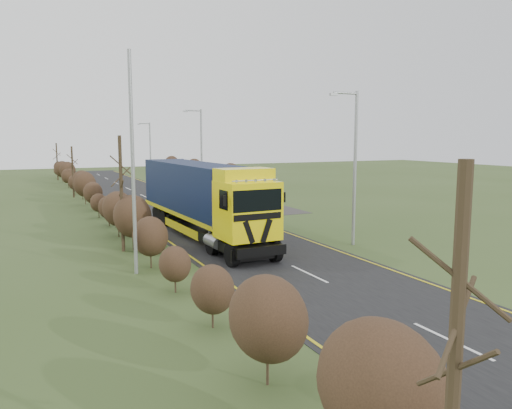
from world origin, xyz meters
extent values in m
plane|color=#364A20|center=(0.00, 0.00, 0.00)|extent=(160.00, 160.00, 0.00)
cube|color=black|center=(0.00, 10.00, 0.01)|extent=(8.00, 120.00, 0.02)
cube|color=#33302D|center=(6.50, 20.00, 0.01)|extent=(6.00, 18.00, 0.02)
cube|color=gold|center=(-3.70, 10.00, 0.03)|extent=(0.12, 116.00, 0.01)
cube|color=gold|center=(3.70, 10.00, 0.03)|extent=(0.12, 116.00, 0.01)
cube|color=silver|center=(0.00, -12.00, 0.03)|extent=(0.12, 3.00, 0.01)
cube|color=silver|center=(0.00, -4.00, 0.03)|extent=(0.12, 3.00, 0.01)
cube|color=silver|center=(0.00, 4.00, 0.03)|extent=(0.12, 3.00, 0.01)
cube|color=silver|center=(0.00, 12.00, 0.03)|extent=(0.12, 3.00, 0.01)
cube|color=silver|center=(0.00, 20.00, 0.03)|extent=(0.12, 3.00, 0.01)
cube|color=silver|center=(0.00, 28.00, 0.03)|extent=(0.12, 3.00, 0.01)
cube|color=silver|center=(0.00, 36.00, 0.03)|extent=(0.12, 3.00, 0.01)
cube|color=silver|center=(0.00, 44.00, 0.03)|extent=(0.12, 3.00, 0.01)
cube|color=silver|center=(0.00, 52.00, 0.03)|extent=(0.12, 3.00, 0.01)
cube|color=silver|center=(0.00, 60.00, 0.03)|extent=(0.12, 3.00, 0.01)
ellipsoid|color=#322116|center=(-5.94, -16.00, 1.85)|extent=(1.97, 2.56, 2.26)
ellipsoid|color=#322116|center=(-6.05, -12.00, 1.69)|extent=(1.80, 2.34, 2.07)
ellipsoid|color=#322116|center=(-5.97, -8.00, 1.26)|extent=(1.34, 1.74, 1.54)
ellipsoid|color=#322116|center=(-6.02, -4.00, 1.14)|extent=(1.21, 1.57, 1.39)
ellipsoid|color=#322116|center=(-6.00, 0.00, 1.49)|extent=(1.58, 2.06, 1.82)
ellipsoid|color=#322116|center=(-5.98, 4.00, 1.84)|extent=(1.96, 2.55, 2.25)
ellipsoid|color=#322116|center=(-6.03, 8.00, 1.72)|extent=(1.83, 2.38, 2.10)
ellipsoid|color=#322116|center=(-5.95, 12.00, 1.28)|extent=(1.37, 1.78, 1.57)
ellipsoid|color=#322116|center=(-6.06, 16.00, 1.13)|extent=(1.20, 1.56, 1.38)
ellipsoid|color=#322116|center=(-5.92, 20.00, 1.46)|extent=(1.55, 2.02, 1.78)
ellipsoid|color=#322116|center=(-6.09, 24.00, 1.83)|extent=(1.95, 2.53, 2.24)
ellipsoid|color=#322116|center=(-5.90, 28.00, 1.74)|extent=(1.85, 2.41, 2.13)
ellipsoid|color=#322116|center=(-6.12, 32.00, 1.31)|extent=(1.40, 1.81, 1.61)
ellipsoid|color=#322116|center=(-5.87, 36.00, 1.12)|extent=(1.19, 1.55, 1.37)
ellipsoid|color=#322116|center=(-6.14, 40.00, 1.43)|extent=(1.52, 1.97, 1.75)
ellipsoid|color=#322116|center=(-5.84, 44.00, 1.81)|extent=(1.93, 2.51, 2.22)
ellipsoid|color=#322116|center=(-6.17, 48.00, 1.76)|extent=(1.88, 2.44, 2.16)
ellipsoid|color=#322116|center=(-5.82, 52.00, 1.34)|extent=(1.43, 1.85, 1.64)
ellipsoid|color=#322116|center=(-6.19, 56.00, 1.12)|extent=(1.19, 1.55, 1.37)
ellipsoid|color=#322116|center=(-5.80, 60.00, 1.40)|extent=(1.49, 1.93, 1.71)
cylinder|color=#372A1B|center=(-6.50, -18.00, 2.86)|extent=(0.18, 0.18, 5.72)
cylinder|color=#372A1B|center=(-6.50, 4.00, 3.03)|extent=(0.18, 0.18, 6.05)
cylinder|color=#372A1B|center=(-6.50, 30.00, 2.53)|extent=(0.18, 0.18, 5.06)
cylinder|color=#372A1B|center=(-6.50, 52.00, 2.57)|extent=(0.18, 0.18, 5.15)
cube|color=black|center=(-1.44, 0.31, 0.74)|extent=(2.74, 4.99, 0.48)
cube|color=yellow|center=(-1.44, -0.65, 2.50)|extent=(2.75, 2.44, 2.76)
cube|color=black|center=(-1.44, -1.76, 0.58)|extent=(2.66, 0.23, 0.58)
cube|color=black|center=(-1.89, -1.82, 1.65)|extent=(0.64, 0.05, 1.14)
cube|color=black|center=(-1.00, -1.82, 1.65)|extent=(0.64, 0.05, 1.14)
cube|color=black|center=(-1.44, -1.79, 3.08)|extent=(2.50, 0.16, 1.01)
cube|color=black|center=(-1.44, -1.82, 2.34)|extent=(2.44, 0.13, 0.30)
cube|color=yellow|center=(-1.44, -0.27, 4.18)|extent=(2.71, 1.59, 0.60)
cylinder|color=silver|center=(-1.44, -1.55, 3.99)|extent=(2.34, 0.15, 0.06)
cube|color=black|center=(-2.96, -1.55, 3.14)|extent=(0.08, 0.12, 0.48)
cube|color=black|center=(0.08, -1.55, 3.14)|extent=(0.08, 0.12, 0.48)
cylinder|color=gray|center=(-2.67, 0.74, 0.80)|extent=(0.65, 1.40, 0.60)
cylinder|color=gray|center=(-0.22, 0.74, 0.80)|extent=(0.65, 1.40, 0.60)
cube|color=yellow|center=(-1.44, 7.22, 1.31)|extent=(3.18, 13.49, 0.26)
cube|color=black|center=(-1.44, 7.22, 2.90)|extent=(3.14, 13.07, 2.92)
cube|color=#101344|center=(-1.44, 13.73, 2.90)|extent=(2.64, 0.16, 2.92)
cube|color=#101344|center=(-1.44, 0.72, 2.90)|extent=(2.64, 0.16, 2.92)
cube|color=black|center=(-1.44, 11.26, 0.69)|extent=(2.59, 3.92, 0.37)
cube|color=yellow|center=(-2.74, 6.16, 0.58)|extent=(0.28, 5.85, 0.48)
cube|color=yellow|center=(-0.15, 6.16, 0.58)|extent=(0.28, 5.85, 0.48)
cylinder|color=black|center=(-2.56, -1.39, 0.55)|extent=(0.38, 1.12, 1.11)
cylinder|color=black|center=(-0.33, -1.39, 0.55)|extent=(0.38, 1.12, 1.11)
cylinder|color=black|center=(-2.56, 1.27, 0.55)|extent=(0.38, 1.12, 1.11)
cylinder|color=black|center=(-0.33, 1.27, 0.55)|extent=(0.38, 1.12, 1.11)
cylinder|color=black|center=(-2.56, 10.31, 0.55)|extent=(0.38, 1.12, 1.11)
cylinder|color=black|center=(-0.33, 10.31, 0.55)|extent=(0.38, 1.12, 1.11)
cylinder|color=black|center=(-2.56, 11.37, 0.55)|extent=(0.38, 1.12, 1.11)
cylinder|color=black|center=(-0.33, 11.37, 0.55)|extent=(0.38, 1.12, 1.11)
cylinder|color=black|center=(-2.56, 12.43, 0.55)|extent=(0.38, 1.12, 1.11)
cylinder|color=black|center=(-0.33, 12.43, 0.55)|extent=(0.38, 1.12, 1.11)
imported|color=#9B1F07|center=(5.03, 15.20, 0.71)|extent=(1.73, 4.21, 1.43)
imported|color=#0B143E|center=(6.02, 23.99, 0.70)|extent=(3.12, 4.47, 1.40)
cylinder|color=#919597|center=(5.39, 0.14, 4.21)|extent=(0.18, 0.18, 8.41)
cylinder|color=#919597|center=(4.64, 0.14, 8.27)|extent=(1.50, 0.12, 0.12)
cube|color=#919597|center=(3.89, 0.14, 8.18)|extent=(0.42, 0.17, 0.13)
cylinder|color=#919597|center=(4.60, 23.32, 4.28)|extent=(0.18, 0.18, 8.57)
cylinder|color=#919597|center=(3.84, 23.32, 8.42)|extent=(1.52, 0.12, 0.12)
cube|color=#919597|center=(3.08, 23.32, 8.33)|extent=(0.43, 0.17, 0.13)
cylinder|color=#919597|center=(4.60, 43.95, 3.92)|extent=(0.18, 0.18, 7.84)
cylinder|color=#919597|center=(3.90, 43.95, 7.71)|extent=(1.39, 0.12, 0.12)
cube|color=#919597|center=(3.21, 43.95, 7.62)|extent=(0.39, 0.16, 0.12)
cylinder|color=#919597|center=(-6.81, -0.64, 4.80)|extent=(0.16, 0.16, 9.59)
cylinder|color=#919597|center=(4.20, 16.10, 1.02)|extent=(0.08, 0.08, 2.03)
cylinder|color=red|center=(4.20, 16.07, 2.03)|extent=(0.65, 0.04, 0.65)
cylinder|color=white|center=(4.20, 16.05, 2.03)|extent=(0.49, 0.02, 0.49)
cylinder|color=#919597|center=(5.01, 23.66, 0.63)|extent=(0.08, 0.08, 1.26)
cube|color=#D9BF0C|center=(5.01, 23.61, 1.35)|extent=(0.63, 0.04, 0.63)
camera|label=1|loc=(-11.18, -22.19, 5.97)|focal=35.00mm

